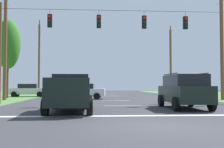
# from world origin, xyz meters

# --- Properties ---
(ground_plane) EXTENTS (120.00, 120.00, 0.00)m
(ground_plane) POSITION_xyz_m (0.00, 0.00, 0.00)
(ground_plane) COLOR #333338
(stop_bar_stripe) EXTENTS (15.22, 0.45, 0.01)m
(stop_bar_stripe) POSITION_xyz_m (0.00, 3.05, 0.00)
(stop_bar_stripe) COLOR white
(stop_bar_stripe) RESTS_ON ground
(lane_dash_0) EXTENTS (2.50, 0.15, 0.01)m
(lane_dash_0) POSITION_xyz_m (0.00, 9.05, 0.00)
(lane_dash_0) COLOR white
(lane_dash_0) RESTS_ON ground
(lane_dash_1) EXTENTS (2.50, 0.15, 0.01)m
(lane_dash_1) POSITION_xyz_m (0.00, 15.09, 0.00)
(lane_dash_1) COLOR white
(lane_dash_1) RESTS_ON ground
(lane_dash_2) EXTENTS (2.50, 0.15, 0.01)m
(lane_dash_2) POSITION_xyz_m (0.00, 24.90, 0.00)
(lane_dash_2) COLOR white
(lane_dash_2) RESTS_ON ground
(lane_dash_3) EXTENTS (2.50, 0.15, 0.01)m
(lane_dash_3) POSITION_xyz_m (0.00, 28.10, 0.00)
(lane_dash_3) COLOR white
(lane_dash_3) RESTS_ON ground
(lane_dash_4) EXTENTS (2.50, 0.15, 0.01)m
(lane_dash_4) POSITION_xyz_m (0.00, 36.50, 0.00)
(lane_dash_4) COLOR white
(lane_dash_4) RESTS_ON ground
(overhead_signal_span) EXTENTS (17.64, 0.31, 7.30)m
(overhead_signal_span) POSITION_xyz_m (0.01, 10.73, 4.12)
(overhead_signal_span) COLOR brown
(overhead_signal_span) RESTS_ON ground
(pickup_truck) EXTENTS (2.34, 5.43, 1.95)m
(pickup_truck) POSITION_xyz_m (-3.14, 5.23, 0.97)
(pickup_truck) COLOR black
(pickup_truck) RESTS_ON ground
(suv_black) EXTENTS (2.22, 4.80, 2.05)m
(suv_black) POSITION_xyz_m (3.38, 6.65, 1.06)
(suv_black) COLOR black
(suv_black) RESTS_ON ground
(distant_car_crossing_white) EXTENTS (4.44, 2.32, 1.52)m
(distant_car_crossing_white) POSITION_xyz_m (-2.98, 18.22, 0.79)
(distant_car_crossing_white) COLOR silver
(distant_car_crossing_white) RESTS_ON ground
(distant_car_oncoming) EXTENTS (4.43, 2.28, 1.52)m
(distant_car_oncoming) POSITION_xyz_m (-9.63, 23.68, 0.79)
(distant_car_oncoming) COLOR silver
(distant_car_oncoming) RESTS_ON ground
(utility_pole_mid_right) EXTENTS (0.31, 1.91, 11.06)m
(utility_pole_mid_right) POSITION_xyz_m (9.84, 15.26, 5.43)
(utility_pole_mid_right) COLOR brown
(utility_pole_mid_right) RESTS_ON ground
(utility_pole_far_right) EXTENTS (0.33, 1.66, 10.52)m
(utility_pole_far_right) POSITION_xyz_m (9.85, 32.29, 5.09)
(utility_pole_far_right) COLOR brown
(utility_pole_far_right) RESTS_ON ground
(utility_pole_mid_left) EXTENTS (0.32, 1.75, 10.70)m
(utility_pole_mid_left) POSITION_xyz_m (-9.94, 16.05, 5.27)
(utility_pole_mid_left) COLOR brown
(utility_pole_mid_left) RESTS_ON ground
(utility_pole_far_left) EXTENTS (0.28, 1.99, 10.94)m
(utility_pole_far_left) POSITION_xyz_m (-9.92, 31.40, 5.45)
(utility_pole_far_left) COLOR brown
(utility_pole_far_left) RESTS_ON ground
(tree_roadside_right) EXTENTS (2.56, 2.56, 8.25)m
(tree_roadside_right) POSITION_xyz_m (-10.91, 19.99, 5.63)
(tree_roadside_right) COLOR brown
(tree_roadside_right) RESTS_ON ground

